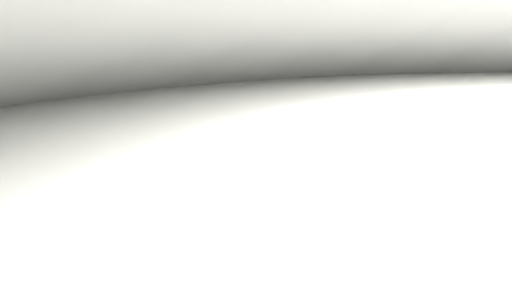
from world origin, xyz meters
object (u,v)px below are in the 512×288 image
object	(u,v)px
lounger_farthest_inland	(168,124)
lounger_third_shoreside	(200,163)
umbrella_second	(230,82)
lounger_fourth_inland	(183,148)
lounger_second_shoreside	(274,261)
beach_ball	(26,170)
lounger_fourth_shoreside	(196,124)
umbrella_third	(162,31)
umbrella_fourth	(152,31)
umbrella_farthest	(139,34)
cooler_box	(303,137)
lounger_farthest_shoreside	(157,112)

from	to	relation	value
lounger_farthest_inland	lounger_third_shoreside	bearing A→B (deg)	-83.74
umbrella_second	lounger_third_shoreside	xyz separation A→B (m)	(0.54, 5.10, -1.89)
umbrella_second	lounger_fourth_inland	bearing A→B (deg)	86.39
lounger_second_shoreside	beach_ball	bearing A→B (deg)	127.45
lounger_farthest_inland	lounger_fourth_shoreside	bearing A→B (deg)	-44.41
lounger_second_shoreside	umbrella_third	bearing A→B (deg)	110.19
lounger_second_shoreside	umbrella_fourth	world-z (taller)	umbrella_fourth
lounger_fourth_inland	beach_ball	bearing A→B (deg)	-162.33
umbrella_farthest	umbrella_third	bearing A→B (deg)	-89.51
umbrella_fourth	lounger_farthest_inland	bearing A→B (deg)	77.57
lounger_farthest_inland	cooler_box	bearing A→B (deg)	-31.99
lounger_fourth_inland	lounger_farthest_shoreside	distance (m)	5.44
umbrella_fourth	cooler_box	xyz separation A→B (m)	(3.43, -0.22, -2.46)
umbrella_third	lounger_farthest_inland	xyz separation A→B (m)	(0.52, 5.64, -2.32)
lounger_second_shoreside	lounger_third_shoreside	xyz separation A→B (m)	(-0.12, 4.02, 0.00)
umbrella_fourth	umbrella_farthest	distance (m)	3.22
lounger_second_shoreside	umbrella_third	xyz separation A→B (m)	(-0.77, 2.88, 2.28)
lounger_farthest_inland	cooler_box	distance (m)	3.72
umbrella_fourth	umbrella_second	bearing A→B (deg)	-89.73
umbrella_second	umbrella_farthest	distance (m)	10.83
umbrella_third	umbrella_fourth	bearing A→B (deg)	88.76
umbrella_farthest	lounger_farthest_shoreside	xyz separation A→B (m)	(0.44, 1.08, -2.34)
lounger_third_shoreside	lounger_farthest_inland	distance (m)	4.49
umbrella_second	umbrella_fourth	xyz separation A→B (m)	(-0.04, 7.60, 0.43)
beach_ball	cooler_box	world-z (taller)	cooler_box
lounger_farthest_shoreside	cooler_box	bearing A→B (deg)	-51.56
cooler_box	lounger_farthest_inland	bearing A→B (deg)	143.55
umbrella_third	beach_ball	distance (m)	4.00
umbrella_second	umbrella_farthest	size ratio (longest dim) A/B	0.85
umbrella_third	lounger_fourth_shoreside	size ratio (longest dim) A/B	1.83
lounger_fourth_shoreside	cooler_box	xyz separation A→B (m)	(2.34, -1.46, -0.19)
lounger_fourth_inland	cooler_box	xyz separation A→B (m)	(2.98, 0.92, -0.12)
umbrella_third	lounger_farthest_shoreside	distance (m)	8.29
lounger_farthest_inland	umbrella_farthest	bearing A→B (deg)	119.45
lounger_fourth_shoreside	lounger_farthest_inland	xyz separation A→B (m)	(-0.65, 0.74, -0.10)
lounger_third_shoreside	beach_ball	distance (m)	3.18
lounger_fourth_shoreside	lounger_fourth_inland	distance (m)	2.47
umbrella_third	lounger_fourth_inland	world-z (taller)	umbrella_third
lounger_fourth_inland	beach_ball	world-z (taller)	lounger_fourth_inland
umbrella_third	lounger_fourth_shoreside	distance (m)	5.50
lounger_farthest_shoreside	beach_ball	bearing A→B (deg)	-111.37
lounger_farthest_shoreside	lounger_farthest_inland	xyz separation A→B (m)	(0.13, -2.31, 0.00)
umbrella_second	umbrella_fourth	bearing A→B (deg)	90.27
lounger_fourth_shoreside	cooler_box	world-z (taller)	lounger_fourth_shoreside
lounger_fourth_shoreside	lounger_farthest_shoreside	world-z (taller)	lounger_fourth_shoreside
lounger_third_shoreside	cooler_box	xyz separation A→B (m)	(2.85, 2.28, -0.13)
beach_ball	umbrella_fourth	bearing A→B (deg)	32.47
lounger_fourth_shoreside	lounger_second_shoreside	bearing A→B (deg)	-102.75
umbrella_second	cooler_box	size ratio (longest dim) A/B	4.56
beach_ball	umbrella_third	bearing A→B (deg)	-41.46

